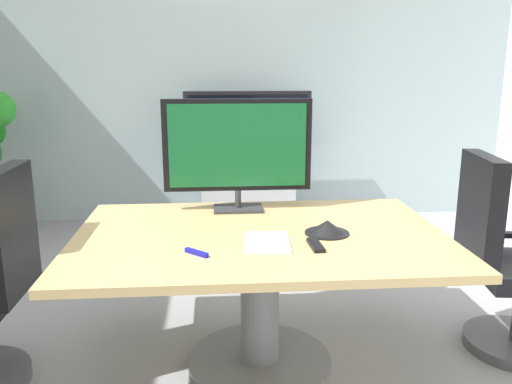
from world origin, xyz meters
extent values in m
plane|color=#99999E|center=(0.00, 0.00, 0.00)|extent=(6.90, 6.90, 0.00)
cube|color=#9EB2B7|center=(0.00, 2.95, 1.48)|extent=(5.77, 0.10, 2.96)
cube|color=tan|center=(0.07, 0.12, 0.71)|extent=(1.84, 1.24, 0.04)
cylinder|color=slate|center=(0.07, 0.12, 0.34)|extent=(0.20, 0.20, 0.69)
cylinder|color=slate|center=(0.07, 0.12, 0.01)|extent=(0.76, 0.76, 0.03)
cube|color=black|center=(-1.10, 0.03, 0.79)|extent=(0.09, 0.46, 0.60)
cube|color=black|center=(1.25, 0.19, 0.79)|extent=(0.15, 0.46, 0.60)
cube|color=black|center=(1.53, 0.41, 0.58)|extent=(0.28, 0.09, 0.03)
cube|color=#333338|center=(-0.01, 0.55, 0.73)|extent=(0.28, 0.18, 0.02)
cylinder|color=#333338|center=(-0.01, 0.55, 0.79)|extent=(0.04, 0.04, 0.10)
cube|color=black|center=(-0.01, 0.57, 1.10)|extent=(0.84, 0.04, 0.52)
cube|color=#14592D|center=(-0.01, 0.55, 1.10)|extent=(0.77, 0.01, 0.47)
cube|color=#B7BABC|center=(0.17, 2.60, 0.28)|extent=(0.90, 0.36, 0.55)
cube|color=black|center=(0.17, 2.58, 0.93)|extent=(1.20, 0.06, 0.76)
cube|color=black|center=(0.17, 2.55, 0.93)|extent=(1.12, 0.01, 0.69)
cone|color=black|center=(0.41, 0.08, 0.76)|extent=(0.19, 0.19, 0.07)
cylinder|color=black|center=(0.41, 0.08, 0.73)|extent=(0.22, 0.22, 0.01)
cube|color=black|center=(0.31, -0.11, 0.73)|extent=(0.06, 0.17, 0.02)
cube|color=#1919A5|center=(-0.23, -0.17, 0.74)|extent=(0.11, 0.10, 0.02)
cube|color=white|center=(0.09, -0.04, 0.73)|extent=(0.23, 0.31, 0.01)
camera|label=1|loc=(-0.14, -2.36, 1.54)|focal=36.60mm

